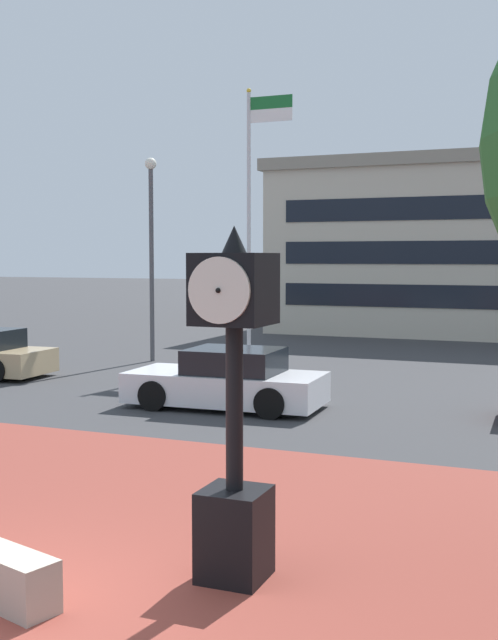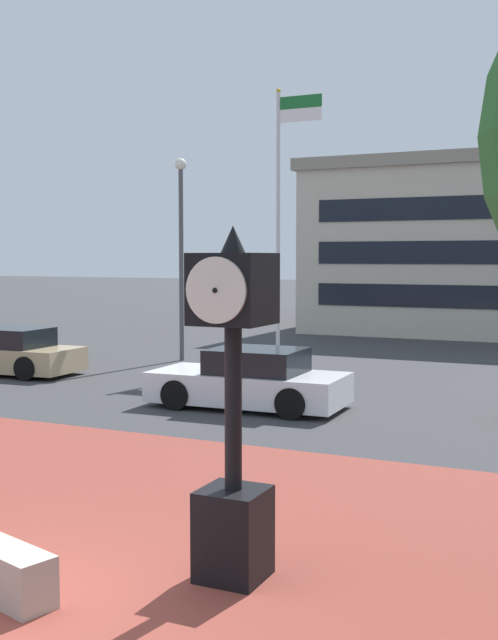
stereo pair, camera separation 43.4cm
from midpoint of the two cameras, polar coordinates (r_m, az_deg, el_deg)
name	(u,v)px [view 2 (the right image)]	position (r m, az deg, el deg)	size (l,w,h in m)	color
ground_plane	(11,611)	(8.01, -15.05, -19.43)	(200.00, 200.00, 0.00)	#38383A
plaza_brick_paving	(101,560)	(9.01, -9.11, -16.51)	(44.00, 10.75, 0.01)	brown
street_clock	(233,410)	(7.96, 0.44, -6.41)	(0.71, 0.82, 3.54)	black
car_street_mid	(250,381)	(17.20, 0.82, -4.38)	(4.25, 2.08, 1.28)	silver
car_street_distant	(8,353)	(23.06, -16.29, -2.29)	(4.27, 2.04, 1.28)	tan
flagpole_primary	(282,206)	(24.71, 2.86, 8.11)	(1.47, 0.14, 8.33)	silver
street_lamp_post	(181,237)	(24.93, -4.36, 5.93)	(0.36, 0.36, 6.25)	#4C4C51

